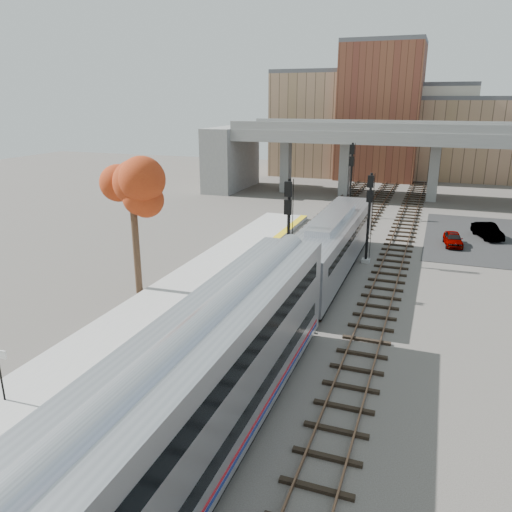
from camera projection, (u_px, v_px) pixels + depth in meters
The scene contains 15 objects.
ground at pixel (251, 359), 24.30m from camera, with size 160.00×160.00×0.00m, color #47423D.
platform at pixel (125, 333), 26.63m from camera, with size 4.50×60.00×0.35m, color #9E9E99.
yellow_strip at pixel (155, 335), 25.95m from camera, with size 0.70×60.00×0.01m, color yellow.
tracks at pixel (326, 278), 35.16m from camera, with size 10.70×95.00×0.25m.
overpass at pixel (418, 153), 61.24m from camera, with size 54.00×12.00×9.50m.
buildings_far at pixel (403, 127), 81.14m from camera, with size 43.00×21.00×20.60m.
parking_lot at pixel (507, 240), 44.76m from camera, with size 14.00×18.00×0.04m, color black.
locomotive at pixel (332, 244), 35.39m from camera, with size 3.02×19.05×4.10m.
coach at pixel (175, 422), 14.99m from camera, with size 3.03×25.00×5.00m.
signal_mast_near at pixel (288, 235), 32.21m from camera, with size 0.60×0.64×7.36m.
signal_mast_mid at pixel (368, 220), 37.60m from camera, with size 0.60×0.64×6.93m.
signal_mast_far at pixel (351, 179), 52.84m from camera, with size 0.60×0.64×7.81m.
tree at pixel (132, 190), 30.70m from camera, with size 3.60×3.60×9.07m.
car_a at pixel (453, 239), 42.85m from camera, with size 1.41×3.52×1.20m, color #99999E.
car_b at pixel (487, 231), 45.19m from camera, with size 1.42×4.07×1.34m, color #99999E.
Camera 1 is at (7.69, -20.27, 12.07)m, focal length 35.00 mm.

